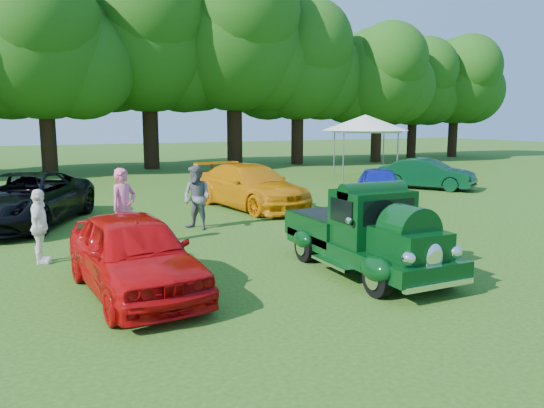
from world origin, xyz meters
name	(u,v)px	position (x,y,z in m)	size (l,w,h in m)	color
ground	(306,278)	(0.00, 0.00, 0.00)	(120.00, 120.00, 0.00)	#254911
hero_pickup	(366,236)	(1.31, -0.09, 0.73)	(2.01, 4.31, 1.68)	black
red_convertible	(134,254)	(-3.19, 0.51, 0.72)	(1.69, 4.21, 1.43)	#B9070A
back_car_black	(23,200)	(-4.91, 8.00, 0.76)	(2.54, 5.50, 1.53)	black
back_car_orange	(251,186)	(2.27, 8.05, 0.75)	(2.11, 5.19, 1.51)	orange
back_car_blue	(379,185)	(7.18, 7.32, 0.64)	(1.51, 3.76, 1.28)	#0E179E
back_car_green	(427,174)	(11.33, 9.43, 0.67)	(1.41, 4.05, 1.33)	black
spectator_pink	(124,208)	(-2.73, 4.11, 0.96)	(0.70, 0.46, 1.91)	#EF628C
spectator_grey	(197,198)	(-0.53, 5.33, 0.90)	(0.87, 0.68, 1.79)	slate
spectator_white	(40,227)	(-4.62, 3.35, 0.80)	(0.94, 0.39, 1.60)	white
canopy_tent	(365,123)	(11.16, 13.99, 2.86)	(5.72, 5.72, 3.29)	silver
tree_line	(101,52)	(-0.37, 23.63, 6.82)	(63.32, 9.85, 12.47)	black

